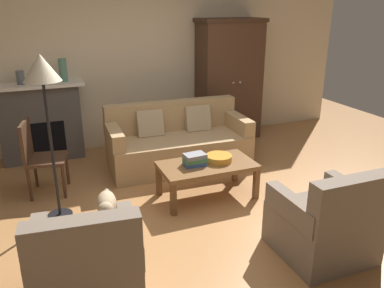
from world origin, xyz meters
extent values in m
plane|color=#B27A47|center=(0.00, 0.00, 0.00)|extent=(9.60, 9.60, 0.00)
cube|color=beige|center=(0.00, 2.55, 1.40)|extent=(7.20, 0.10, 2.80)
cube|color=#4C4947|center=(-1.55, 2.30, 0.54)|extent=(1.10, 0.36, 1.08)
cube|color=black|center=(-1.55, 2.12, 0.34)|extent=(0.60, 0.01, 0.52)
cube|color=white|center=(-1.55, 2.28, 1.10)|extent=(1.26, 0.48, 0.04)
cube|color=#472D1E|center=(1.40, 2.22, 0.94)|extent=(1.00, 0.52, 1.88)
cube|color=#3C271A|center=(1.40, 2.22, 1.91)|extent=(1.06, 0.55, 0.06)
sphere|color=#ADAFB5|center=(1.34, 1.95, 0.98)|extent=(0.04, 0.04, 0.04)
sphere|color=#ADAFB5|center=(1.46, 1.95, 0.98)|extent=(0.04, 0.04, 0.04)
cube|color=tan|center=(0.18, 1.29, 0.22)|extent=(1.93, 0.91, 0.44)
cube|color=tan|center=(0.19, 1.63, 0.65)|extent=(1.91, 0.25, 0.42)
cube|color=tan|center=(-0.70, 1.32, 0.55)|extent=(0.19, 0.80, 0.22)
cube|color=tan|center=(1.06, 1.26, 0.55)|extent=(0.19, 0.80, 0.22)
cube|color=tan|center=(-0.16, 1.51, 0.61)|extent=(0.37, 0.20, 0.37)
cube|color=tan|center=(0.54, 1.48, 0.61)|extent=(0.37, 0.20, 0.37)
cube|color=brown|center=(0.17, 0.31, 0.39)|extent=(1.10, 0.60, 0.05)
cube|color=brown|center=(-0.34, 0.05, 0.18)|extent=(0.06, 0.06, 0.37)
cube|color=brown|center=(0.68, 0.05, 0.18)|extent=(0.06, 0.06, 0.37)
cube|color=brown|center=(-0.34, 0.57, 0.18)|extent=(0.06, 0.06, 0.37)
cube|color=brown|center=(0.68, 0.57, 0.18)|extent=(0.06, 0.06, 0.37)
cylinder|color=orange|center=(0.33, 0.33, 0.46)|extent=(0.31, 0.31, 0.08)
cube|color=#38569E|center=(0.02, 0.33, 0.44)|extent=(0.25, 0.19, 0.04)
cube|color=#427A4C|center=(0.02, 0.33, 0.49)|extent=(0.25, 0.18, 0.05)
cube|color=gray|center=(0.02, 0.33, 0.53)|extent=(0.25, 0.19, 0.05)
cylinder|color=#565B66|center=(-1.73, 2.28, 1.21)|extent=(0.11, 0.11, 0.19)
cylinder|color=slate|center=(-1.17, 2.28, 1.28)|extent=(0.11, 0.11, 0.32)
cube|color=#756656|center=(-1.36, -0.90, 0.21)|extent=(0.83, 0.83, 0.42)
cube|color=#756656|center=(-1.39, -1.21, 0.65)|extent=(0.77, 0.24, 0.46)
cube|color=#756656|center=(-1.03, -0.94, 0.52)|extent=(0.19, 0.71, 0.20)
cube|color=#756656|center=(-1.69, -0.87, 0.52)|extent=(0.19, 0.71, 0.20)
cube|color=#756656|center=(0.69, -1.07, 0.21)|extent=(0.77, 0.77, 0.42)
cube|color=#756656|center=(0.68, -1.38, 0.65)|extent=(0.76, 0.17, 0.46)
cube|color=#756656|center=(1.02, -1.07, 0.52)|extent=(0.13, 0.70, 0.20)
cube|color=#756656|center=(0.36, -1.07, 0.52)|extent=(0.13, 0.70, 0.20)
cube|color=#472D1E|center=(-1.54, 1.12, 0.43)|extent=(0.52, 0.52, 0.04)
cylinder|color=#472D1E|center=(-1.39, 0.90, 0.21)|extent=(0.04, 0.04, 0.41)
cylinder|color=#472D1E|center=(-1.32, 1.27, 0.21)|extent=(0.04, 0.04, 0.41)
cylinder|color=#472D1E|center=(-1.76, 0.97, 0.21)|extent=(0.04, 0.04, 0.41)
cylinder|color=#472D1E|center=(-1.69, 1.34, 0.21)|extent=(0.04, 0.04, 0.41)
cube|color=#472D1E|center=(-1.74, 1.16, 0.68)|extent=(0.12, 0.44, 0.45)
cylinder|color=black|center=(-1.48, 0.49, 0.01)|extent=(0.26, 0.26, 0.02)
cylinder|color=black|center=(-1.48, 0.49, 0.74)|extent=(0.03, 0.03, 1.48)
cone|color=beige|center=(-1.48, 0.49, 1.59)|extent=(0.36, 0.36, 0.26)
ellipsoid|color=tan|center=(-1.04, 0.12, 0.25)|extent=(0.27, 0.43, 0.22)
sphere|color=tan|center=(-1.08, -0.12, 0.31)|extent=(0.15, 0.15, 0.15)
cylinder|color=tan|center=(-1.00, -0.01, 0.07)|extent=(0.06, 0.06, 0.14)
cylinder|color=tan|center=(-1.11, 0.01, 0.07)|extent=(0.06, 0.06, 0.14)
cylinder|color=tan|center=(-0.96, 0.22, 0.07)|extent=(0.06, 0.06, 0.14)
cylinder|color=tan|center=(-1.07, 0.25, 0.07)|extent=(0.06, 0.06, 0.14)
sphere|color=tan|center=(-0.99, 0.34, 0.27)|extent=(0.06, 0.06, 0.06)
camera|label=1|loc=(-1.55, -3.49, 2.18)|focal=36.67mm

